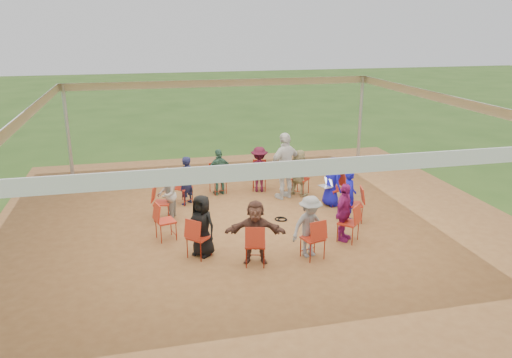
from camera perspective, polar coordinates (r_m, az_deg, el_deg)
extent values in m
plane|color=#2C4A17|center=(12.73, 0.19, -4.75)|extent=(80.00, 80.00, 0.00)
plane|color=brown|center=(12.73, 0.19, -4.72)|extent=(13.00, 13.00, 0.00)
cylinder|color=#B2B2B7|center=(16.94, -20.71, 5.06)|extent=(0.12, 0.12, 3.00)
cylinder|color=#B2B2B7|center=(18.49, 11.84, 6.78)|extent=(0.12, 0.12, 3.00)
plane|color=white|center=(11.92, 0.21, 8.72)|extent=(10.30, 10.30, 0.00)
cube|color=white|center=(7.15, 9.84, 1.51)|extent=(10.30, 0.03, 0.24)
cube|color=white|center=(16.95, -3.91, 10.88)|extent=(10.30, 0.03, 0.24)
cube|color=white|center=(11.87, -24.93, 6.48)|extent=(0.03, 10.30, 0.24)
cube|color=white|center=(14.05, 21.33, 8.38)|extent=(0.03, 10.30, 0.24)
imported|color=#1212AA|center=(13.69, 8.64, -0.30)|extent=(0.53, 0.74, 1.35)
imported|color=tan|center=(14.41, 4.93, 0.74)|extent=(1.22, 1.22, 1.35)
imported|color=#3F0D1D|center=(14.67, 0.38, 1.12)|extent=(0.96, 0.64, 1.35)
imported|color=#2D5541|center=(14.44, -4.20, 0.81)|extent=(0.87, 0.60, 1.35)
imported|color=#16193A|center=(13.75, -8.02, -0.18)|extent=(0.58, 0.58, 1.35)
imported|color=#9D988C|center=(12.74, -10.19, -1.73)|extent=(0.53, 0.73, 1.35)
imported|color=black|center=(10.72, -6.20, -5.30)|extent=(0.73, 0.73, 1.35)
imported|color=#513127|center=(10.35, -0.07, -6.05)|extent=(1.33, 0.77, 1.35)
imported|color=gray|center=(10.67, 6.18, -5.42)|extent=(0.96, 0.65, 1.35)
imported|color=#911C6A|center=(11.54, 10.02, -3.78)|extent=(0.85, 0.85, 1.35)
imported|color=#1212AA|center=(12.65, 10.65, -1.89)|extent=(0.44, 0.56, 1.35)
imported|color=silver|center=(14.04, 3.38, 1.50)|extent=(1.25, 0.96, 1.90)
torus|color=black|center=(12.77, 2.83, -4.59)|extent=(0.36, 0.36, 0.03)
torus|color=black|center=(12.75, 3.05, -4.64)|extent=(0.29, 0.29, 0.03)
cube|color=#B7B7BC|center=(13.59, 7.88, -0.84)|extent=(0.32, 0.40, 0.02)
cube|color=#B7B7BC|center=(13.62, 8.31, -0.29)|extent=(0.16, 0.36, 0.22)
cube|color=#CCE0FF|center=(13.62, 8.28, -0.30)|extent=(0.13, 0.31, 0.19)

